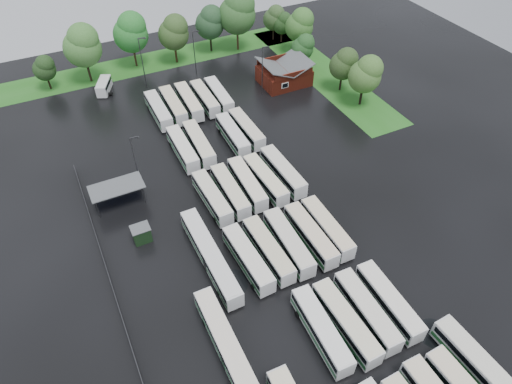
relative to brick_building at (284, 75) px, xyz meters
name	(u,v)px	position (x,y,z in m)	size (l,w,h in m)	color
ground	(281,262)	(-24.00, -42.77, -1.87)	(160.00, 160.00, 0.00)	black
brick_building	(284,75)	(0.00, 0.00, 0.00)	(10.07, 8.60, 5.39)	maroon
wash_shed	(116,188)	(-41.20, -20.74, 1.12)	(8.20, 4.20, 3.58)	#2D2D30
utility_hut	(142,234)	(-40.20, -30.17, -0.55)	(2.70, 2.20, 2.62)	black
grass_strip_north	(156,61)	(-22.00, 22.03, -1.86)	(80.00, 10.00, 0.01)	#22631A
grass_strip_east	(322,73)	(10.00, 0.03, -1.86)	(10.00, 50.00, 0.01)	#22631A
west_fence	(109,275)	(-46.20, -34.77, -1.27)	(0.10, 50.00, 1.20)	#2D2D30
bus_r1c1	(321,330)	(-25.30, -54.94, -0.13)	(2.96, 11.46, 3.16)	silver
bus_r1c2	(346,322)	(-22.12, -55.39, -0.10)	(2.62, 11.60, 3.22)	silver
bus_r1c3	(366,311)	(-18.91, -55.20, -0.12)	(2.76, 11.50, 3.18)	silver
bus_r1c4	(389,301)	(-15.57, -55.33, -0.14)	(2.68, 11.35, 3.14)	silver
bus_r2c0	(248,259)	(-28.48, -41.42, -0.13)	(2.78, 11.42, 3.16)	silver
bus_r2c1	(268,250)	(-25.30, -41.29, -0.13)	(2.62, 11.41, 3.16)	silver
bus_r2c2	(288,242)	(-22.15, -41.38, -0.08)	(2.88, 11.71, 3.24)	silver
bus_r2c3	(310,235)	(-18.65, -41.55, -0.11)	(2.45, 11.45, 3.19)	silver
bus_r2c4	(327,228)	(-15.77, -41.40, -0.14)	(2.54, 11.32, 3.14)	silver
bus_r3c0	(212,197)	(-28.29, -28.06, -0.17)	(2.58, 11.14, 3.09)	silver
bus_r3c1	(230,191)	(-25.18, -28.00, -0.16)	(2.58, 11.20, 3.11)	silver
bus_r3c2	(247,184)	(-22.03, -27.67, -0.14)	(2.83, 11.37, 3.14)	silver
bus_r3c3	(265,180)	(-18.99, -28.10, -0.13)	(2.82, 11.41, 3.15)	silver
bus_r3c4	(283,171)	(-15.50, -27.62, -0.09)	(2.69, 11.65, 3.23)	silver
bus_r4c0	(183,149)	(-28.25, -14.47, -0.13)	(2.56, 11.40, 3.16)	silver
bus_r4c1	(199,144)	(-25.18, -14.44, -0.08)	(2.98, 11.76, 3.25)	silver
bus_r4c3	(233,135)	(-18.73, -14.63, -0.14)	(2.74, 11.32, 3.13)	silver
bus_r4c4	(247,129)	(-15.66, -14.04, -0.16)	(2.44, 11.15, 3.10)	silver
bus_r5c0	(159,110)	(-28.36, -0.96, -0.11)	(2.59, 11.50, 3.19)	silver
bus_r5c1	(173,105)	(-25.21, -0.56, -0.11)	(2.71, 11.52, 3.19)	silver
bus_r5c2	(189,102)	(-21.99, -0.67, -0.09)	(2.92, 11.68, 3.23)	silver
bus_r5c3	(205,98)	(-18.67, -0.87, -0.15)	(2.60, 11.28, 3.13)	silver
bus_r5c4	(219,95)	(-15.67, -1.06, -0.13)	(2.93, 11.44, 3.16)	silver
artic_bus_west_b	(210,256)	(-32.92, -38.69, -0.13)	(2.50, 16.89, 3.13)	silver
artic_bus_west_c	(229,350)	(-36.20, -52.43, -0.16)	(2.45, 16.63, 3.08)	silver
minibus	(104,86)	(-35.73, 13.60, -0.47)	(4.34, 6.13, 2.52)	silver
tree_north_0	(45,68)	(-45.73, 19.92, 3.07)	(4.64, 4.63, 7.67)	black
tree_north_1	(83,45)	(-37.23, 19.34, 6.49)	(7.84, 7.84, 12.98)	black
tree_north_2	(131,32)	(-26.47, 21.68, 6.26)	(7.62, 7.62, 12.62)	#332216
tree_north_3	(174,32)	(-17.53, 19.30, 5.40)	(6.82, 6.82, 11.29)	#322110
tree_north_4	(210,22)	(-8.19, 20.97, 5.23)	(6.66, 6.66, 11.03)	black
tree_north_5	(238,12)	(-2.09, 18.78, 7.34)	(8.63, 8.63, 14.30)	#3D2C19
tree_north_6	(274,18)	(8.14, 19.90, 3.69)	(5.22, 5.22, 8.64)	black
tree_east_0	(366,74)	(10.01, -14.48, 5.01)	(6.46, 6.46, 10.69)	black
tree_east_1	(344,64)	(9.51, -7.90, 4.21)	(5.71, 5.71, 9.45)	black
tree_east_2	(303,47)	(6.73, 3.70, 3.42)	(5.00, 4.97, 8.23)	black
tree_east_3	(300,24)	(10.02, 10.89, 5.09)	(6.52, 6.52, 10.81)	black
tree_east_4	(283,23)	(9.26, 17.71, 2.96)	(4.57, 4.54, 7.51)	black
lamp_post_ne	(263,67)	(-6.11, -1.81, 4.15)	(1.59, 0.31, 10.35)	#2D2D30
lamp_post_nw	(135,159)	(-37.06, -18.45, 3.73)	(1.48, 0.29, 9.63)	#2D2D30
lamp_post_back_w	(142,59)	(-27.08, 11.77, 4.44)	(1.67, 0.33, 10.87)	#2D2D30
lamp_post_back_e	(195,50)	(-15.56, 12.02, 3.88)	(1.52, 0.30, 9.90)	#2D2D30
puddle_1	(432,366)	(-15.58, -63.80, -1.86)	(2.55, 2.55, 0.01)	black
puddle_2	(231,283)	(-31.72, -42.91, -1.86)	(4.64, 4.64, 0.01)	black
puddle_3	(333,256)	(-16.89, -45.03, -1.86)	(3.60, 3.60, 0.01)	black
puddle_4	(434,333)	(-12.50, -60.70, -1.86)	(4.14, 4.14, 0.01)	black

